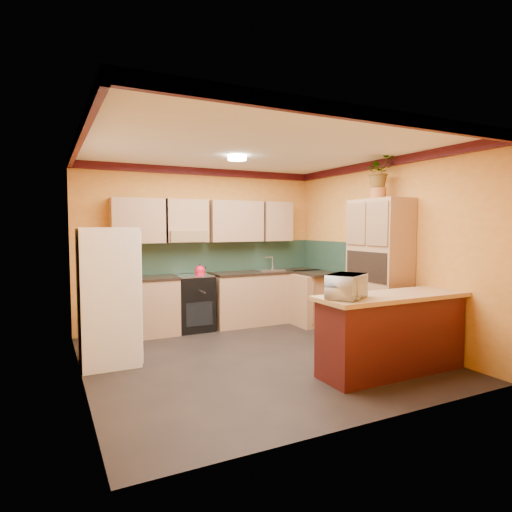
{
  "coord_description": "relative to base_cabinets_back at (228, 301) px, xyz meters",
  "views": [
    {
      "loc": [
        -2.44,
        -4.9,
        1.72
      ],
      "look_at": [
        0.22,
        0.45,
        1.3
      ],
      "focal_mm": 30.0,
      "sensor_mm": 36.0,
      "label": 1
    }
  ],
  "objects": [
    {
      "name": "base_cabinets_right",
      "position": [
        1.44,
        -0.55,
        0.0
      ],
      "size": [
        0.6,
        0.8,
        0.88
      ],
      "primitive_type": "cube",
      "color": "tan",
      "rests_on": "ground"
    },
    {
      "name": "sink",
      "position": [
        0.78,
        0.0,
        0.5
      ],
      "size": [
        0.48,
        0.4,
        0.03
      ],
      "primitive_type": "cube",
      "color": "silver",
      "rests_on": "countertop_back"
    },
    {
      "name": "room_shell",
      "position": [
        -0.34,
        -1.52,
        1.65
      ],
      "size": [
        4.24,
        4.24,
        2.72
      ],
      "color": "black",
      "rests_on": "ground"
    },
    {
      "name": "stove",
      "position": [
        -0.62,
        -0.0,
        0.02
      ],
      "size": [
        0.58,
        0.58,
        0.91
      ],
      "primitive_type": "cube",
      "color": "black",
      "rests_on": "ground"
    },
    {
      "name": "fridge",
      "position": [
        -2.11,
        -1.2,
        0.41
      ],
      "size": [
        0.68,
        0.66,
        1.7
      ],
      "primitive_type": "cube",
      "color": "white",
      "rests_on": "ground"
    },
    {
      "name": "countertop_back",
      "position": [
        0.0,
        -0.0,
        0.46
      ],
      "size": [
        3.65,
        0.62,
        0.04
      ],
      "primitive_type": "cube",
      "color": "black",
      "rests_on": "base_cabinets_back"
    },
    {
      "name": "kettle",
      "position": [
        -0.52,
        -0.05,
        0.56
      ],
      "size": [
        0.21,
        0.21,
        0.18
      ],
      "primitive_type": null,
      "rotation": [
        0.0,
        0.0,
        0.29
      ],
      "color": "red",
      "rests_on": "stove"
    },
    {
      "name": "microwave",
      "position": [
        0.13,
        -3.01,
        0.62
      ],
      "size": [
        0.58,
        0.53,
        0.27
      ],
      "primitive_type": "imported",
      "rotation": [
        0.0,
        0.0,
        0.56
      ],
      "color": "white",
      "rests_on": "bar_top"
    },
    {
      "name": "fern",
      "position": [
        1.49,
        -1.98,
        2.05
      ],
      "size": [
        0.41,
        0.36,
        0.45
      ],
      "primitive_type": "imported",
      "rotation": [
        0.0,
        0.0,
        -0.01
      ],
      "color": "tan",
      "rests_on": "fern_pot"
    },
    {
      "name": "base_cabinets_back",
      "position": [
        0.0,
        0.0,
        0.0
      ],
      "size": [
        3.65,
        0.6,
        0.88
      ],
      "primitive_type": "cube",
      "color": "tan",
      "rests_on": "ground"
    },
    {
      "name": "pantry",
      "position": [
        1.49,
        -2.03,
        0.61
      ],
      "size": [
        0.48,
        0.9,
        2.1
      ],
      "primitive_type": "cube",
      "color": "tan",
      "rests_on": "ground"
    },
    {
      "name": "countertop_right",
      "position": [
        1.44,
        -0.55,
        0.46
      ],
      "size": [
        0.62,
        0.8,
        0.04
      ],
      "primitive_type": "cube",
      "color": "black",
      "rests_on": "base_cabinets_right"
    },
    {
      "name": "bar_top",
      "position": [
        0.81,
        -3.01,
        0.47
      ],
      "size": [
        1.9,
        0.65,
        0.05
      ],
      "primitive_type": "cube",
      "color": "tan",
      "rests_on": "breakfast_bar"
    },
    {
      "name": "fern_pot",
      "position": [
        1.49,
        -1.98,
        1.74
      ],
      "size": [
        0.22,
        0.22,
        0.16
      ],
      "primitive_type": "cylinder",
      "color": "#AF5E2A",
      "rests_on": "pantry"
    },
    {
      "name": "breakfast_bar",
      "position": [
        0.81,
        -3.01,
        0.0
      ],
      "size": [
        1.8,
        0.55,
        0.88
      ],
      "primitive_type": "cube",
      "color": "#4C1611",
      "rests_on": "ground"
    }
  ]
}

